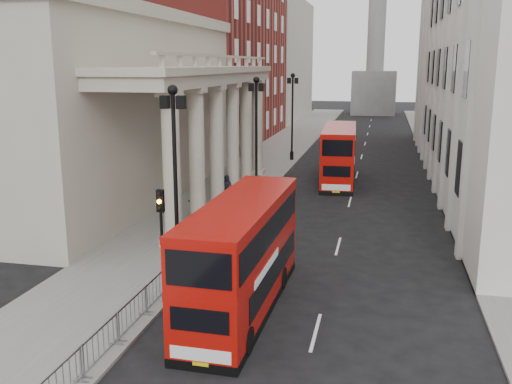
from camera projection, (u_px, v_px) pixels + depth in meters
name	position (u px, v px, depth m)	size (l,w,h in m)	color
ground	(157.00, 316.00, 21.44)	(260.00, 260.00, 0.00)	black
sidewalk_west	(254.00, 170.00, 50.63)	(6.00, 140.00, 0.12)	slate
sidewalk_east	(449.00, 178.00, 47.13)	(3.00, 140.00, 0.12)	slate
kerb	(287.00, 171.00, 50.01)	(0.20, 140.00, 0.14)	slate
portico_building	(111.00, 112.00, 39.49)	(9.00, 28.00, 12.00)	#A69D8B
brick_building	(226.00, 49.00, 66.96)	(9.00, 32.00, 22.00)	maroon
west_building_far	(276.00, 60.00, 97.66)	(9.00, 30.00, 20.00)	#A69D8B
east_building	(490.00, 23.00, 45.78)	(8.00, 55.00, 25.00)	silver
monument_column	(377.00, 26.00, 104.27)	(8.00, 8.00, 54.20)	#60605E
lamp_post_south	(175.00, 169.00, 24.30)	(1.05, 0.44, 8.32)	black
lamp_post_mid	(256.00, 128.00, 39.54)	(1.05, 0.44, 8.32)	black
lamp_post_north	(292.00, 110.00, 54.77)	(1.05, 0.44, 8.32)	black
traffic_light	(161.00, 222.00, 22.75)	(0.28, 0.33, 4.30)	black
crowd_barriers	(169.00, 277.00, 23.49)	(0.50, 18.75, 1.10)	gray
bus_near	(242.00, 253.00, 21.66)	(2.62, 9.94, 4.27)	#A90D07
bus_far	(339.00, 154.00, 45.33)	(2.94, 10.35, 4.42)	#B00E08
pedestrian_a	(168.00, 207.00, 33.39)	(0.70, 0.46, 1.91)	black
pedestrian_b	(194.00, 202.00, 35.40)	(0.76, 0.59, 1.57)	#292320
pedestrian_c	(227.00, 186.00, 40.13)	(0.75, 0.49, 1.53)	black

